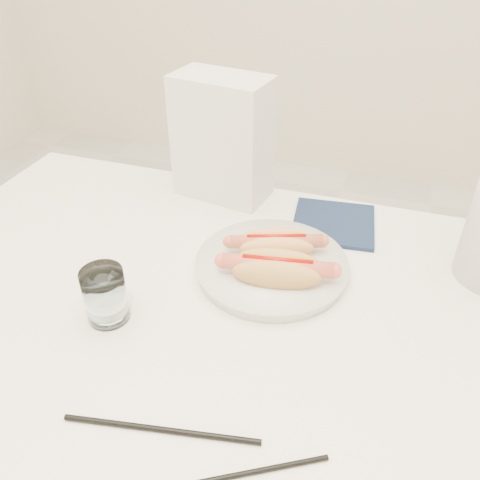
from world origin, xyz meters
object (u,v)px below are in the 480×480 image
(hotdog_right, at_px, (277,269))
(water_glass, at_px, (105,295))
(napkin_box, at_px, (223,138))
(plate, at_px, (272,267))
(table, at_px, (222,337))
(hotdog_left, at_px, (276,244))

(hotdog_right, distance_m, water_glass, 0.27)
(water_glass, xyz_separation_m, napkin_box, (0.04, 0.41, 0.08))
(plate, distance_m, hotdog_right, 0.06)
(table, relative_size, napkin_box, 4.77)
(table, bearing_deg, water_glass, -157.06)
(water_glass, height_order, napkin_box, napkin_box)
(water_glass, distance_m, napkin_box, 0.42)
(water_glass, bearing_deg, napkin_box, 84.85)
(napkin_box, bearing_deg, hotdog_right, -45.78)
(table, bearing_deg, hotdog_right, 47.37)
(table, bearing_deg, napkin_box, 109.31)
(hotdog_right, bearing_deg, water_glass, -157.87)
(napkin_box, bearing_deg, hotdog_left, -40.97)
(table, distance_m, hotdog_left, 0.18)
(table, bearing_deg, hotdog_left, 71.22)
(table, xyz_separation_m, hotdog_left, (0.05, 0.14, 0.10))
(table, height_order, hotdog_left, hotdog_left)
(plate, distance_m, napkin_box, 0.31)
(hotdog_right, height_order, napkin_box, napkin_box)
(hotdog_left, distance_m, water_glass, 0.29)
(hotdog_left, bearing_deg, water_glass, -153.85)
(hotdog_left, height_order, hotdog_right, hotdog_right)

